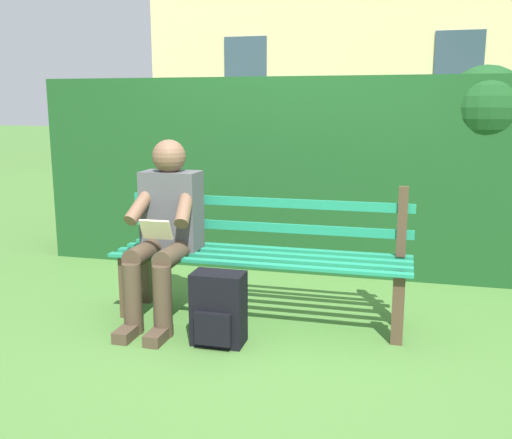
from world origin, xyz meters
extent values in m
plane|color=#477533|center=(0.00, 0.00, 0.00)|extent=(60.00, 60.00, 0.00)
cube|color=#4C3828|center=(-0.88, 0.15, 0.22)|extent=(0.07, 0.07, 0.43)
cube|color=#4C3828|center=(0.88, 0.15, 0.22)|extent=(0.07, 0.07, 0.43)
cube|color=#4C3828|center=(-0.88, -0.15, 0.22)|extent=(0.07, 0.07, 0.43)
cube|color=#4C3828|center=(0.88, -0.15, 0.22)|extent=(0.07, 0.07, 0.43)
cube|color=#1E8460|center=(0.00, -0.20, 0.44)|extent=(1.92, 0.06, 0.02)
cube|color=#1E8460|center=(0.00, -0.07, 0.44)|extent=(1.92, 0.06, 0.02)
cube|color=#1E8460|center=(0.00, 0.07, 0.44)|extent=(1.92, 0.06, 0.02)
cube|color=#1E8460|center=(0.00, 0.20, 0.44)|extent=(1.92, 0.06, 0.02)
cube|color=#4C3828|center=(-0.88, -0.19, 0.67)|extent=(0.06, 0.06, 0.45)
cube|color=#4C3828|center=(0.88, -0.19, 0.67)|extent=(0.06, 0.06, 0.45)
cube|color=#1E8460|center=(0.00, -0.19, 0.59)|extent=(1.92, 0.02, 0.06)
cube|color=#1E8460|center=(0.00, -0.19, 0.76)|extent=(1.92, 0.02, 0.06)
cube|color=#4C4C51|center=(0.61, -0.02, 0.71)|extent=(0.38, 0.22, 0.52)
sphere|color=brown|center=(0.61, 0.00, 1.07)|extent=(0.22, 0.22, 0.22)
cylinder|color=#473828|center=(0.51, 0.19, 0.47)|extent=(0.13, 0.42, 0.13)
cylinder|color=#473828|center=(0.71, 0.19, 0.47)|extent=(0.13, 0.42, 0.13)
cylinder|color=#473828|center=(0.51, 0.40, 0.23)|extent=(0.12, 0.12, 0.45)
cylinder|color=#473828|center=(0.71, 0.40, 0.23)|extent=(0.12, 0.12, 0.45)
cube|color=#473828|center=(0.51, 0.48, 0.04)|extent=(0.10, 0.24, 0.07)
cube|color=#473828|center=(0.71, 0.48, 0.04)|extent=(0.10, 0.24, 0.07)
cylinder|color=brown|center=(0.46, 0.12, 0.77)|extent=(0.14, 0.32, 0.26)
cylinder|color=brown|center=(0.76, 0.12, 0.77)|extent=(0.14, 0.32, 0.26)
cube|color=beige|center=(0.61, 0.24, 0.63)|extent=(0.20, 0.07, 0.13)
cube|color=#19471E|center=(-0.07, -1.48, 0.81)|extent=(4.63, 0.72, 1.62)
sphere|color=#19471E|center=(-1.46, -1.37, 1.38)|extent=(0.65, 0.65, 0.65)
sphere|color=#19471E|center=(1.08, -1.55, 1.30)|extent=(0.58, 0.58, 0.58)
cube|color=#334756|center=(-1.78, -8.36, 2.16)|extent=(0.90, 0.04, 1.20)
cube|color=#334756|center=(2.41, -8.36, 2.16)|extent=(0.90, 0.04, 1.20)
cube|color=black|center=(0.15, 0.42, 0.22)|extent=(0.31, 0.18, 0.44)
cube|color=black|center=(0.15, 0.53, 0.13)|extent=(0.22, 0.04, 0.19)
cylinder|color=black|center=(0.05, 0.31, 0.24)|extent=(0.04, 0.04, 0.26)
cylinder|color=black|center=(0.24, 0.31, 0.24)|extent=(0.04, 0.04, 0.26)
camera|label=1|loc=(-0.87, 3.49, 1.40)|focal=40.43mm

